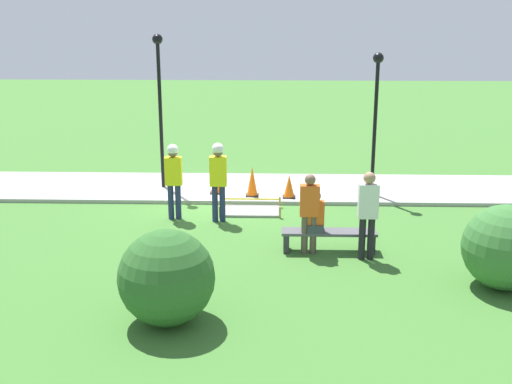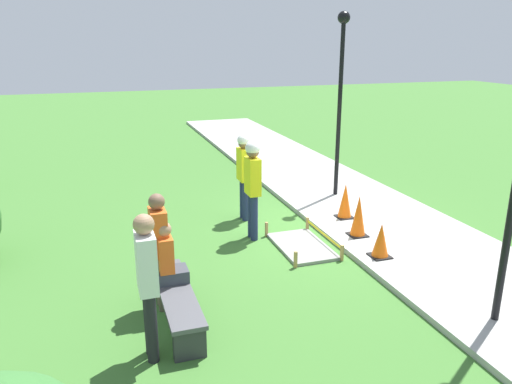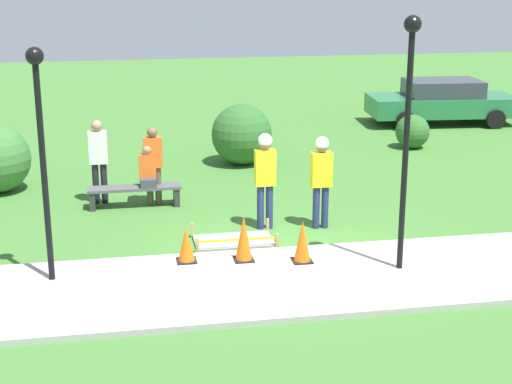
# 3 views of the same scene
# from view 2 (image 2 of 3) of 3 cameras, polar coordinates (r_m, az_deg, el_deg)

# --- Properties ---
(ground_plane) EXTENTS (60.00, 60.00, 0.00)m
(ground_plane) POSITION_cam_2_polar(r_m,az_deg,el_deg) (10.31, 6.75, -4.20)
(ground_plane) COLOR #3D702D
(sidewalk) EXTENTS (28.00, 2.92, 0.10)m
(sidewalk) POSITION_cam_2_polar(r_m,az_deg,el_deg) (10.96, 13.71, -2.99)
(sidewalk) COLOR #9E9E99
(sidewalk) RESTS_ON ground_plane
(wet_concrete_patch) EXTENTS (1.53, 0.93, 0.29)m
(wet_concrete_patch) POSITION_cam_2_polar(r_m,az_deg,el_deg) (9.37, 5.27, -6.16)
(wet_concrete_patch) COLOR gray
(wet_concrete_patch) RESTS_ON ground_plane
(traffic_cone_near_patch) EXTENTS (0.34, 0.34, 0.61)m
(traffic_cone_near_patch) POSITION_cam_2_polar(r_m,az_deg,el_deg) (8.89, 14.08, -5.39)
(traffic_cone_near_patch) COLOR black
(traffic_cone_near_patch) RESTS_ON sidewalk
(traffic_cone_far_patch) EXTENTS (0.34, 0.34, 0.80)m
(traffic_cone_far_patch) POSITION_cam_2_polar(r_m,az_deg,el_deg) (9.70, 11.64, -2.70)
(traffic_cone_far_patch) COLOR black
(traffic_cone_far_patch) RESTS_ON sidewalk
(traffic_cone_sidewalk_edge) EXTENTS (0.34, 0.34, 0.74)m
(traffic_cone_sidewalk_edge) POSITION_cam_2_polar(r_m,az_deg,el_deg) (10.64, 10.14, -1.02)
(traffic_cone_sidewalk_edge) COLOR black
(traffic_cone_sidewalk_edge) RESTS_ON sidewalk
(park_bench) EXTENTS (2.00, 0.44, 0.46)m
(park_bench) POSITION_cam_2_polar(r_m,az_deg,el_deg) (7.04, -9.08, -11.94)
(park_bench) COLOR #2D2D33
(park_bench) RESTS_ON ground_plane
(person_seated_on_bench) EXTENTS (0.36, 0.44, 0.89)m
(person_seated_on_bench) POSITION_cam_2_polar(r_m,az_deg,el_deg) (7.09, -10.07, -7.49)
(person_seated_on_bench) COLOR #383D47
(person_seated_on_bench) RESTS_ON park_bench
(worker_supervisor) EXTENTS (0.40, 0.27, 1.86)m
(worker_supervisor) POSITION_cam_2_polar(r_m,az_deg,el_deg) (10.47, -1.39, 2.72)
(worker_supervisor) COLOR navy
(worker_supervisor) RESTS_ON ground_plane
(worker_assistant) EXTENTS (0.40, 0.28, 1.93)m
(worker_assistant) POSITION_cam_2_polar(r_m,az_deg,el_deg) (9.40, -0.38, 1.39)
(worker_assistant) COLOR navy
(worker_assistant) RESTS_ON ground_plane
(bystander_in_orange_shirt) EXTENTS (0.40, 0.23, 1.72)m
(bystander_in_orange_shirt) POSITION_cam_2_polar(r_m,az_deg,el_deg) (7.13, -11.01, -5.91)
(bystander_in_orange_shirt) COLOR brown
(bystander_in_orange_shirt) RESTS_ON ground_plane
(bystander_in_gray_shirt) EXTENTS (0.40, 0.24, 1.85)m
(bystander_in_gray_shirt) POSITION_cam_2_polar(r_m,az_deg,el_deg) (6.02, -12.30, -9.59)
(bystander_in_gray_shirt) COLOR black
(bystander_in_gray_shirt) RESTS_ON ground_plane
(lamppost_near) EXTENTS (0.28, 0.28, 4.21)m
(lamppost_near) POSITION_cam_2_polar(r_m,az_deg,el_deg) (11.81, 9.67, 12.53)
(lamppost_near) COLOR black
(lamppost_near) RESTS_ON sidewalk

